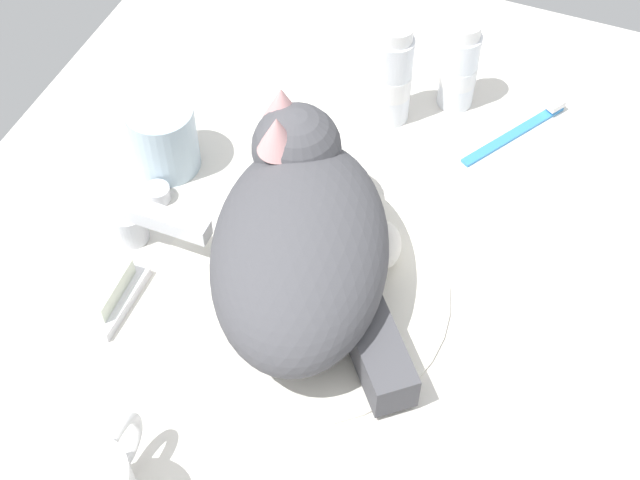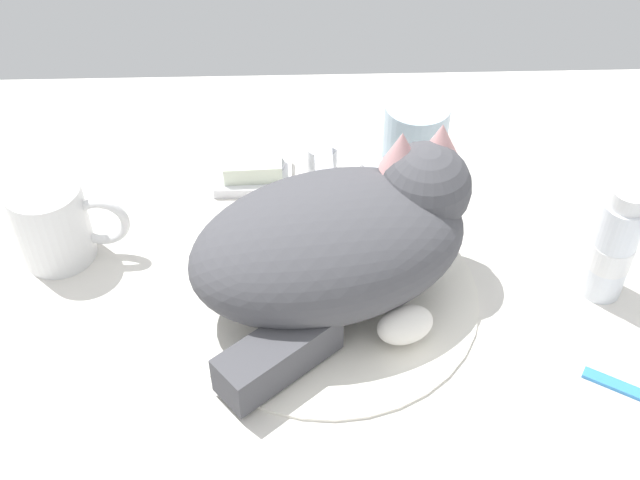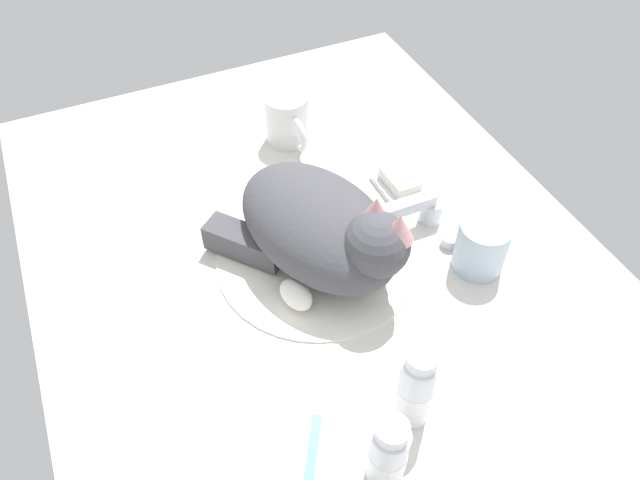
{
  "view_description": "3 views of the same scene",
  "coord_description": "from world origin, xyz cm",
  "px_view_note": "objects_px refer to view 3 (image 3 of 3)",
  "views": [
    {
      "loc": [
        -48.91,
        -21.64,
        76.64
      ],
      "look_at": [
        1.78,
        -1.35,
        7.29
      ],
      "focal_mm": 50.89,
      "sensor_mm": 36.0,
      "label": 1
    },
    {
      "loc": [
        -2.58,
        -56.67,
        62.59
      ],
      "look_at": [
        -0.76,
        3.63,
        4.41
      ],
      "focal_mm": 46.19,
      "sensor_mm": 36.0,
      "label": 2
    },
    {
      "loc": [
        55.89,
        -24.76,
        70.78
      ],
      "look_at": [
        1.9,
        -0.45,
        6.11
      ],
      "focal_mm": 34.65,
      "sensor_mm": 36.0,
      "label": 3
    }
  ],
  "objects_px": {
    "cat": "(323,229)",
    "faucet": "(423,211)",
    "coffee_mug": "(288,119)",
    "soap_bar": "(400,180)",
    "mouthwash_bottle": "(388,454)",
    "toothpaste_bottle": "(417,388)",
    "rinse_cup": "(481,246)"
  },
  "relations": [
    {
      "from": "cat",
      "to": "soap_bar",
      "type": "relative_size",
      "value": 4.65
    },
    {
      "from": "rinse_cup",
      "to": "toothpaste_bottle",
      "type": "distance_m",
      "value": 0.27
    },
    {
      "from": "coffee_mug",
      "to": "soap_bar",
      "type": "xyz_separation_m",
      "value": [
        0.2,
        0.12,
        -0.02
      ]
    },
    {
      "from": "coffee_mug",
      "to": "soap_bar",
      "type": "bearing_deg",
      "value": 30.34
    },
    {
      "from": "cat",
      "to": "coffee_mug",
      "type": "xyz_separation_m",
      "value": [
        -0.3,
        0.07,
        -0.03
      ]
    },
    {
      "from": "faucet",
      "to": "toothpaste_bottle",
      "type": "relative_size",
      "value": 1.08
    },
    {
      "from": "cat",
      "to": "rinse_cup",
      "type": "relative_size",
      "value": 3.73
    },
    {
      "from": "cat",
      "to": "faucet",
      "type": "bearing_deg",
      "value": 94.0
    },
    {
      "from": "coffee_mug",
      "to": "rinse_cup",
      "type": "height_order",
      "value": "coffee_mug"
    },
    {
      "from": "rinse_cup",
      "to": "soap_bar",
      "type": "distance_m",
      "value": 0.19
    },
    {
      "from": "faucet",
      "to": "mouthwash_bottle",
      "type": "distance_m",
      "value": 0.41
    },
    {
      "from": "mouthwash_bottle",
      "to": "faucet",
      "type": "bearing_deg",
      "value": 143.53
    },
    {
      "from": "rinse_cup",
      "to": "faucet",
      "type": "bearing_deg",
      "value": -164.52
    },
    {
      "from": "mouthwash_bottle",
      "to": "toothpaste_bottle",
      "type": "bearing_deg",
      "value": 128.47
    },
    {
      "from": "faucet",
      "to": "coffee_mug",
      "type": "bearing_deg",
      "value": -158.25
    },
    {
      "from": "faucet",
      "to": "toothpaste_bottle",
      "type": "distance_m",
      "value": 0.33
    },
    {
      "from": "coffee_mug",
      "to": "mouthwash_bottle",
      "type": "height_order",
      "value": "mouthwash_bottle"
    },
    {
      "from": "soap_bar",
      "to": "toothpaste_bottle",
      "type": "height_order",
      "value": "toothpaste_bottle"
    },
    {
      "from": "faucet",
      "to": "cat",
      "type": "relative_size",
      "value": 0.46
    },
    {
      "from": "toothpaste_bottle",
      "to": "faucet",
      "type": "bearing_deg",
      "value": 147.37
    },
    {
      "from": "coffee_mug",
      "to": "mouthwash_bottle",
      "type": "bearing_deg",
      "value": -12.2
    },
    {
      "from": "faucet",
      "to": "soap_bar",
      "type": "relative_size",
      "value": 2.15
    },
    {
      "from": "soap_bar",
      "to": "mouthwash_bottle",
      "type": "xyz_separation_m",
      "value": [
        0.41,
        -0.25,
        0.03
      ]
    },
    {
      "from": "faucet",
      "to": "toothpaste_bottle",
      "type": "xyz_separation_m",
      "value": [
        0.28,
        -0.18,
        0.04
      ]
    },
    {
      "from": "faucet",
      "to": "cat",
      "type": "height_order",
      "value": "cat"
    },
    {
      "from": "mouthwash_bottle",
      "to": "coffee_mug",
      "type": "bearing_deg",
      "value": 167.8
    },
    {
      "from": "soap_bar",
      "to": "faucet",
      "type": "bearing_deg",
      "value": -3.38
    },
    {
      "from": "faucet",
      "to": "soap_bar",
      "type": "bearing_deg",
      "value": 176.62
    },
    {
      "from": "coffee_mug",
      "to": "toothpaste_bottle",
      "type": "relative_size",
      "value": 0.89
    },
    {
      "from": "coffee_mug",
      "to": "mouthwash_bottle",
      "type": "relative_size",
      "value": 1.01
    },
    {
      "from": "mouthwash_bottle",
      "to": "cat",
      "type": "bearing_deg",
      "value": 168.13
    },
    {
      "from": "soap_bar",
      "to": "mouthwash_bottle",
      "type": "height_order",
      "value": "mouthwash_bottle"
    }
  ]
}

